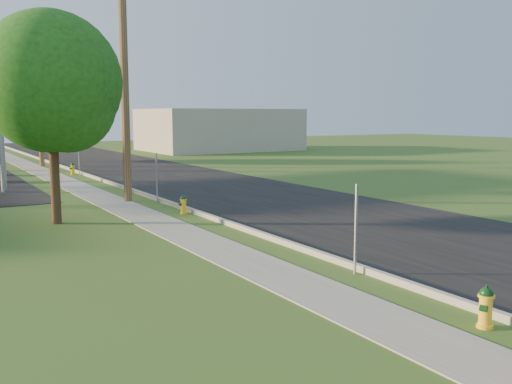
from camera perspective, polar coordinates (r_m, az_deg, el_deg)
road at (r=19.83m, az=8.20°, el=-2.41°), size 8.00×120.00×0.02m
curb at (r=17.60m, az=-1.97°, el=-3.41°), size 0.15×120.00×0.15m
sidewalk at (r=16.85m, az=-7.19°, el=-4.18°), size 1.50×120.00×0.03m
utility_pole_mid at (r=23.31m, az=-13.02°, el=11.18°), size 1.40×0.32×9.80m
utility_pole_far at (r=40.77m, az=-21.01°, el=9.11°), size 1.40×0.32×9.50m
sign_post_near at (r=12.60m, az=9.96°, el=-3.73°), size 0.05×0.04×2.00m
sign_post_mid at (r=22.74m, az=-9.90°, el=1.38°), size 0.05×0.04×2.00m
sign_post_far at (r=34.36m, az=-17.29°, el=3.27°), size 0.05×0.04×2.00m
distant_building at (r=56.41m, az=-3.73°, el=6.24°), size 14.00×10.00×4.00m
tree_verge at (r=19.12m, az=-19.52°, el=9.83°), size 4.43×4.43×6.71m
hydrant_near at (r=10.24m, az=22.01°, el=-10.61°), size 0.37×0.34×0.73m
hydrant_mid at (r=20.26m, az=-7.26°, el=-1.24°), size 0.35×0.31×0.68m
hydrant_far at (r=34.81m, az=-17.85°, el=2.24°), size 0.38×0.34×0.74m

